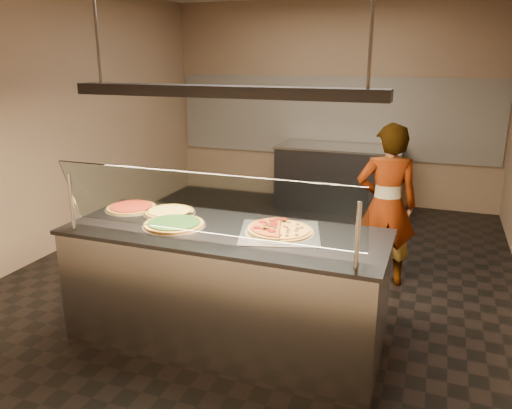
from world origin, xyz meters
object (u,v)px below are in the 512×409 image
(half_pizza_pepperoni, at_px, (265,227))
(pizza_cheese, at_px, (170,212))
(worker, at_px, (386,206))
(heat_lamp_housing, at_px, (222,92))
(sneeze_guard, at_px, (203,205))
(pizza_tomato, at_px, (132,207))
(perforated_tray, at_px, (280,232))
(serving_counter, at_px, (225,286))
(pizza_spatula, at_px, (181,211))
(half_pizza_sausage, at_px, (295,231))
(prep_table, at_px, (338,178))
(pizza_spinach, at_px, (174,224))

(half_pizza_pepperoni, relative_size, pizza_cheese, 1.22)
(worker, bearing_deg, heat_lamp_housing, 42.03)
(sneeze_guard, distance_m, pizza_tomato, 1.16)
(perforated_tray, xyz_separation_m, half_pizza_pepperoni, (-0.12, 0.00, 0.03))
(pizza_cheese, height_order, heat_lamp_housing, heat_lamp_housing)
(sneeze_guard, relative_size, worker, 1.37)
(serving_counter, distance_m, pizza_spatula, 0.74)
(pizza_spatula, distance_m, heat_lamp_housing, 1.13)
(sneeze_guard, xyz_separation_m, perforated_tray, (0.41, 0.43, -0.29))
(half_pizza_sausage, height_order, heat_lamp_housing, heat_lamp_housing)
(serving_counter, distance_m, prep_table, 3.90)
(sneeze_guard, bearing_deg, pizza_tomato, 149.51)
(prep_table, relative_size, heat_lamp_housing, 0.78)
(prep_table, relative_size, worker, 1.12)
(half_pizza_sausage, height_order, worker, worker)
(heat_lamp_housing, bearing_deg, pizza_spinach, -173.51)
(sneeze_guard, bearing_deg, perforated_tray, 45.93)
(pizza_spatula, bearing_deg, perforated_tray, -9.67)
(half_pizza_pepperoni, bearing_deg, half_pizza_sausage, -0.14)
(pizza_spatula, relative_size, heat_lamp_housing, 0.10)
(prep_table, bearing_deg, worker, -68.65)
(pizza_cheese, distance_m, pizza_spatula, 0.11)
(pizza_tomato, distance_m, worker, 2.39)
(pizza_spatula, relative_size, prep_table, 0.13)
(pizza_spatula, xyz_separation_m, heat_lamp_housing, (0.49, -0.24, 0.99))
(serving_counter, relative_size, pizza_spatula, 10.49)
(serving_counter, bearing_deg, half_pizza_pepperoni, 15.60)
(half_pizza_sausage, relative_size, heat_lamp_housing, 0.23)
(serving_counter, xyz_separation_m, heat_lamp_housing, (-0.00, 0.00, 1.48))
(half_pizza_pepperoni, xyz_separation_m, pizza_spatula, (-0.79, 0.15, -0.01))
(half_pizza_sausage, xyz_separation_m, pizza_cheese, (-1.13, 0.15, -0.01))
(pizza_tomato, distance_m, heat_lamp_housing, 1.41)
(pizza_spatula, bearing_deg, pizza_cheese, -175.73)
(pizza_spatula, bearing_deg, half_pizza_sausage, -8.58)
(sneeze_guard, height_order, worker, worker)
(pizza_spinach, xyz_separation_m, pizza_spatula, (-0.09, 0.28, 0.01))
(prep_table, bearing_deg, pizza_cheese, -100.75)
(prep_table, xyz_separation_m, worker, (0.93, -2.39, 0.34))
(serving_counter, xyz_separation_m, prep_table, (0.10, 3.90, 0.00))
(half_pizza_sausage, bearing_deg, pizza_tomato, 174.53)
(half_pizza_sausage, xyz_separation_m, heat_lamp_housing, (-0.53, -0.08, 0.99))
(perforated_tray, bearing_deg, pizza_spatula, 170.33)
(pizza_spinach, bearing_deg, prep_table, 82.74)
(perforated_tray, distance_m, worker, 1.57)
(pizza_cheese, distance_m, pizza_tomato, 0.37)
(prep_table, bearing_deg, pizza_spatula, -99.19)
(sneeze_guard, xyz_separation_m, heat_lamp_housing, (0.00, 0.34, 0.72))
(pizza_spinach, height_order, heat_lamp_housing, heat_lamp_housing)
(worker, height_order, heat_lamp_housing, heat_lamp_housing)
(sneeze_guard, bearing_deg, serving_counter, 90.00)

